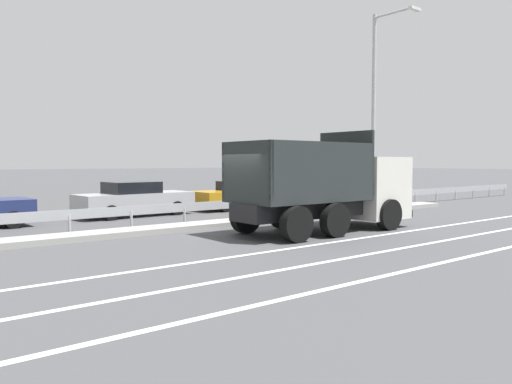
{
  "coord_description": "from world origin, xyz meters",
  "views": [
    {
      "loc": [
        -9.3,
        -11.92,
        2.26
      ],
      "look_at": [
        1.07,
        1.04,
        1.27
      ],
      "focal_mm": 35.0,
      "sensor_mm": 36.0,
      "label": 1
    }
  ],
  "objects_px": {
    "street_lamp_1": "(377,103)",
    "median_road_sign": "(362,186)",
    "dump_truck": "(339,192)",
    "parked_car_3": "(134,199)",
    "parked_car_4": "(241,194)"
  },
  "relations": [
    {
      "from": "median_road_sign",
      "to": "parked_car_4",
      "type": "relative_size",
      "value": 0.45
    },
    {
      "from": "dump_truck",
      "to": "parked_car_4",
      "type": "xyz_separation_m",
      "value": [
        1.87,
        8.04,
        -0.55
      ]
    },
    {
      "from": "dump_truck",
      "to": "parked_car_3",
      "type": "xyz_separation_m",
      "value": [
        -3.62,
        8.19,
        -0.51
      ]
    },
    {
      "from": "street_lamp_1",
      "to": "parked_car_4",
      "type": "bearing_deg",
      "value": 128.99
    },
    {
      "from": "street_lamp_1",
      "to": "median_road_sign",
      "type": "bearing_deg",
      "value": 172.51
    },
    {
      "from": "street_lamp_1",
      "to": "parked_car_3",
      "type": "bearing_deg",
      "value": 151.74
    },
    {
      "from": "dump_truck",
      "to": "street_lamp_1",
      "type": "bearing_deg",
      "value": 117.95
    },
    {
      "from": "median_road_sign",
      "to": "street_lamp_1",
      "type": "bearing_deg",
      "value": -7.49
    },
    {
      "from": "dump_truck",
      "to": "parked_car_3",
      "type": "distance_m",
      "value": 8.97
    },
    {
      "from": "parked_car_3",
      "to": "parked_car_4",
      "type": "relative_size",
      "value": 1.01
    },
    {
      "from": "parked_car_3",
      "to": "parked_car_4",
      "type": "xyz_separation_m",
      "value": [
        5.49,
        -0.15,
        -0.04
      ]
    },
    {
      "from": "median_road_sign",
      "to": "street_lamp_1",
      "type": "distance_m",
      "value": 3.86
    },
    {
      "from": "parked_car_4",
      "to": "dump_truck",
      "type": "bearing_deg",
      "value": 166.22
    },
    {
      "from": "parked_car_3",
      "to": "parked_car_4",
      "type": "height_order",
      "value": "parked_car_3"
    },
    {
      "from": "dump_truck",
      "to": "median_road_sign",
      "type": "height_order",
      "value": "dump_truck"
    }
  ]
}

